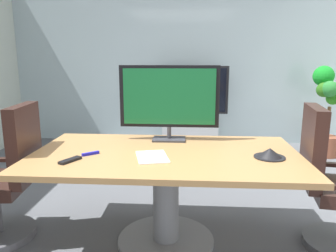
# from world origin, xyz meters

# --- Properties ---
(ground_plane) EXTENTS (7.71, 7.71, 0.00)m
(ground_plane) POSITION_xyz_m (0.00, 0.00, 0.00)
(ground_plane) COLOR #515459
(wall_back_glass_partition) EXTENTS (5.65, 0.10, 2.80)m
(wall_back_glass_partition) POSITION_xyz_m (0.00, 3.35, 1.40)
(wall_back_glass_partition) COLOR #9EB2B7
(wall_back_glass_partition) RESTS_ON ground
(conference_table) EXTENTS (1.99, 1.10, 0.74)m
(conference_table) POSITION_xyz_m (0.05, 0.11, 0.55)
(conference_table) COLOR olive
(conference_table) RESTS_ON ground
(office_chair_left) EXTENTS (0.62, 0.59, 1.09)m
(office_chair_left) POSITION_xyz_m (-1.21, 0.09, 0.46)
(office_chair_left) COLOR #4C4C51
(office_chair_left) RESTS_ON ground
(office_chair_right) EXTENTS (0.63, 0.61, 1.09)m
(office_chair_right) POSITION_xyz_m (1.31, 0.14, 0.46)
(office_chair_right) COLOR #4C4C51
(office_chair_right) RESTS_ON ground
(tv_monitor) EXTENTS (0.84, 0.18, 0.64)m
(tv_monitor) POSITION_xyz_m (0.05, 0.50, 1.10)
(tv_monitor) COLOR #333338
(tv_monitor) RESTS_ON conference_table
(wall_display_unit) EXTENTS (1.20, 0.36, 1.31)m
(wall_display_unit) POSITION_xyz_m (0.23, 3.00, 0.44)
(wall_display_unit) COLOR #B7BABC
(wall_display_unit) RESTS_ON ground
(potted_plant) EXTENTS (0.57, 0.54, 1.32)m
(potted_plant) POSITION_xyz_m (2.26, 2.58, 0.76)
(potted_plant) COLOR brown
(potted_plant) RESTS_ON ground
(conference_phone) EXTENTS (0.22, 0.22, 0.07)m
(conference_phone) POSITION_xyz_m (0.79, 0.04, 0.77)
(conference_phone) COLOR black
(conference_phone) RESTS_ON conference_table
(remote_control) EXTENTS (0.12, 0.17, 0.02)m
(remote_control) POSITION_xyz_m (-0.59, -0.14, 0.75)
(remote_control) COLOR black
(remote_control) RESTS_ON conference_table
(whiteboard_marker) EXTENTS (0.11, 0.10, 0.02)m
(whiteboard_marker) POSITION_xyz_m (-0.50, 0.02, 0.75)
(whiteboard_marker) COLOR #1919A5
(whiteboard_marker) RESTS_ON conference_table
(paper_notepad) EXTENTS (0.28, 0.34, 0.01)m
(paper_notepad) POSITION_xyz_m (-0.04, -0.01, 0.74)
(paper_notepad) COLOR white
(paper_notepad) RESTS_ON conference_table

